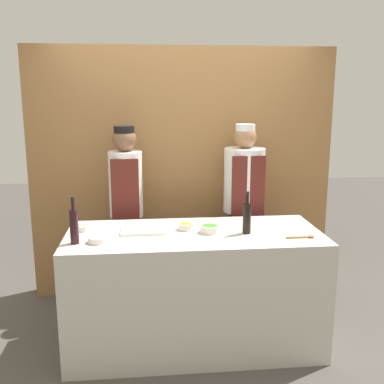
# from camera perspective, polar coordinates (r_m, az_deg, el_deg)

# --- Properties ---
(ground_plane) EXTENTS (14.00, 14.00, 0.00)m
(ground_plane) POSITION_cam_1_polar(r_m,az_deg,el_deg) (3.82, 0.27, -18.55)
(ground_plane) COLOR #4C4742
(cabinet_wall) EXTENTS (2.92, 0.18, 2.40)m
(cabinet_wall) POSITION_cam_1_polar(r_m,az_deg,el_deg) (4.43, -1.21, 2.43)
(cabinet_wall) COLOR olive
(cabinet_wall) RESTS_ON ground_plane
(counter) EXTENTS (1.94, 0.83, 0.93)m
(counter) POSITION_cam_1_polar(r_m,az_deg,el_deg) (3.60, 0.27, -12.20)
(counter) COLOR beige
(counter) RESTS_ON ground_plane
(sauce_bowl_green) EXTENTS (0.15, 0.15, 0.06)m
(sauce_bowl_green) POSITION_cam_1_polar(r_m,az_deg,el_deg) (3.43, 2.28, -4.67)
(sauce_bowl_green) COLOR white
(sauce_bowl_green) RESTS_ON counter
(sauce_bowl_yellow) EXTENTS (0.11, 0.11, 0.05)m
(sauce_bowl_yellow) POSITION_cam_1_polar(r_m,az_deg,el_deg) (3.49, -0.78, -4.36)
(sauce_bowl_yellow) COLOR white
(sauce_bowl_yellow) RESTS_ON counter
(sauce_bowl_orange) EXTENTS (0.13, 0.13, 0.04)m
(sauce_bowl_orange) POSITION_cam_1_polar(r_m,az_deg,el_deg) (3.59, -13.68, -4.39)
(sauce_bowl_orange) COLOR white
(sauce_bowl_orange) RESTS_ON counter
(sauce_bowl_purple) EXTENTS (0.14, 0.14, 0.04)m
(sauce_bowl_purple) POSITION_cam_1_polar(r_m,az_deg,el_deg) (3.27, -11.87, -5.89)
(sauce_bowl_purple) COLOR white
(sauce_bowl_purple) RESTS_ON counter
(cutting_board) EXTENTS (0.33, 0.24, 0.02)m
(cutting_board) POSITION_cam_1_polar(r_m,az_deg,el_deg) (3.48, -6.25, -4.82)
(cutting_board) COLOR white
(cutting_board) RESTS_ON counter
(bottle_soy) EXTENTS (0.06, 0.06, 0.32)m
(bottle_soy) POSITION_cam_1_polar(r_m,az_deg,el_deg) (3.41, 6.98, -3.18)
(bottle_soy) COLOR black
(bottle_soy) RESTS_ON counter
(bottle_wine) EXTENTS (0.06, 0.06, 0.34)m
(bottle_wine) POSITION_cam_1_polar(r_m,az_deg,el_deg) (3.25, -14.75, -4.13)
(bottle_wine) COLOR black
(bottle_wine) RESTS_ON counter
(wooden_spoon) EXTENTS (0.22, 0.04, 0.02)m
(wooden_spoon) POSITION_cam_1_polar(r_m,az_deg,el_deg) (3.40, 14.00, -5.52)
(wooden_spoon) COLOR #B2844C
(wooden_spoon) RESTS_ON counter
(chef_left) EXTENTS (0.30, 0.30, 1.69)m
(chef_left) POSITION_cam_1_polar(r_m,az_deg,el_deg) (4.12, -8.32, -2.15)
(chef_left) COLOR #28282D
(chef_left) RESTS_ON ground_plane
(chef_right) EXTENTS (0.37, 0.37, 1.70)m
(chef_right) POSITION_cam_1_polar(r_m,az_deg,el_deg) (4.22, 6.55, -2.08)
(chef_right) COLOR #28282D
(chef_right) RESTS_ON ground_plane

